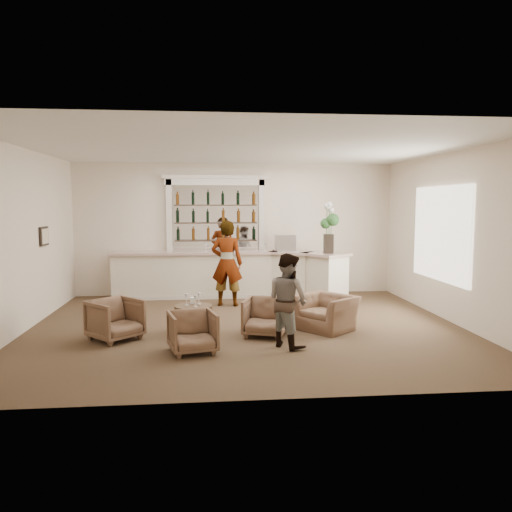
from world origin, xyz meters
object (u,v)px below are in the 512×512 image
(cocktail_table, at_px, (194,319))
(espresso_machine, at_px, (285,243))
(armchair_right, at_px, (265,317))
(armchair_far, at_px, (326,313))
(flower_vase, at_px, (329,225))
(armchair_center, at_px, (193,332))
(bar_counter, at_px, (230,274))
(armchair_left, at_px, (115,319))
(sommelier, at_px, (227,263))
(guest, at_px, (288,300))

(cocktail_table, xyz_separation_m, espresso_machine, (2.15, 3.26, 1.09))
(armchair_right, height_order, armchair_far, armchair_right)
(cocktail_table, bearing_deg, espresso_machine, 56.57)
(flower_vase, bearing_deg, armchair_center, -128.68)
(bar_counter, bearing_deg, armchair_far, -64.29)
(armchair_right, bearing_deg, armchair_left, -161.44)
(sommelier, bearing_deg, armchair_right, 113.25)
(espresso_machine, height_order, flower_vase, flower_vase)
(armchair_center, height_order, armchair_right, armchair_right)
(sommelier, relative_size, armchair_far, 1.99)
(armchair_far, bearing_deg, armchair_center, -103.43)
(bar_counter, xyz_separation_m, cocktail_table, (-0.81, -3.34, -0.32))
(cocktail_table, relative_size, armchair_far, 0.69)
(cocktail_table, relative_size, armchair_center, 0.95)
(flower_vase, bearing_deg, armchair_right, -121.85)
(armchair_center, relative_size, flower_vase, 0.60)
(armchair_left, bearing_deg, armchair_far, -38.77)
(armchair_left, xyz_separation_m, armchair_right, (2.56, 0.02, -0.02))
(guest, xyz_separation_m, armchair_right, (-0.28, 0.69, -0.42))
(bar_counter, distance_m, armchair_far, 3.69)
(armchair_center, distance_m, armchair_far, 2.67)
(guest, relative_size, espresso_machine, 3.29)
(armchair_center, relative_size, espresso_machine, 1.54)
(cocktail_table, bearing_deg, armchair_center, -89.04)
(cocktail_table, distance_m, armchair_center, 1.18)
(armchair_left, bearing_deg, sommelier, 9.29)
(armchair_center, xyz_separation_m, armchair_far, (2.39, 1.19, -0.01))
(armchair_far, relative_size, espresso_machine, 2.11)
(armchair_right, distance_m, flower_vase, 3.77)
(armchair_left, relative_size, espresso_machine, 1.67)
(bar_counter, distance_m, flower_vase, 2.68)
(bar_counter, height_order, sommelier, sommelier)
(armchair_left, distance_m, armchair_center, 1.58)
(armchair_right, xyz_separation_m, armchair_far, (1.16, 0.31, -0.02))
(sommelier, relative_size, espresso_machine, 4.20)
(armchair_far, bearing_deg, sommelier, 176.41)
(armchair_right, xyz_separation_m, flower_vase, (1.83, 2.95, 1.48))
(guest, xyz_separation_m, espresso_machine, (0.62, 4.24, 0.59))
(guest, distance_m, armchair_left, 2.95)
(armchair_right, xyz_separation_m, espresso_machine, (0.90, 3.55, 1.01))
(espresso_machine, bearing_deg, sommelier, -151.77)
(sommelier, height_order, armchair_center, sommelier)
(guest, height_order, armchair_center, guest)
(cocktail_table, bearing_deg, armchair_far, 0.42)
(sommelier, relative_size, guest, 1.28)
(bar_counter, height_order, armchair_center, bar_counter)
(guest, bearing_deg, armchair_center, 62.48)
(espresso_machine, bearing_deg, guest, -101.89)
(sommelier, bearing_deg, armchair_center, 90.46)
(espresso_machine, xyz_separation_m, flower_vase, (0.94, -0.60, 0.47))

